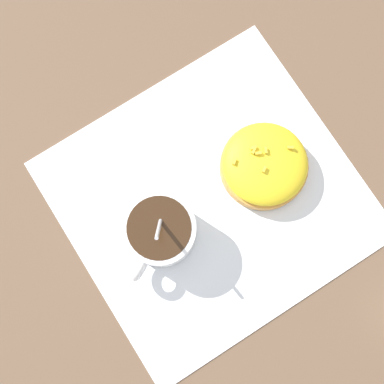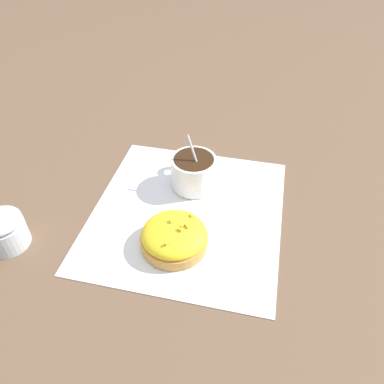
% 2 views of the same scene
% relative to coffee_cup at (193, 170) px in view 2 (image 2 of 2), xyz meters
% --- Properties ---
extents(ground_plane, '(3.00, 3.00, 0.00)m').
position_rel_coffee_cup_xyz_m(ground_plane, '(-0.07, -0.01, -0.03)').
color(ground_plane, brown).
extents(paper_napkin, '(0.34, 0.32, 0.00)m').
position_rel_coffee_cup_xyz_m(paper_napkin, '(-0.07, -0.01, -0.03)').
color(paper_napkin, white).
rests_on(paper_napkin, ground_plane).
extents(coffee_cup, '(0.10, 0.08, 0.10)m').
position_rel_coffee_cup_xyz_m(coffee_cup, '(0.00, 0.00, 0.00)').
color(coffee_cup, white).
rests_on(coffee_cup, paper_napkin).
extents(frosted_pastry, '(0.10, 0.10, 0.04)m').
position_rel_coffee_cup_xyz_m(frosted_pastry, '(-0.14, -0.01, -0.01)').
color(frosted_pastry, '#D19347').
rests_on(frosted_pastry, paper_napkin).
extents(sugar_bowl, '(0.06, 0.06, 0.06)m').
position_rel_coffee_cup_xyz_m(sugar_bowl, '(-0.20, 0.24, -0.00)').
color(sugar_bowl, silver).
rests_on(sugar_bowl, ground_plane).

